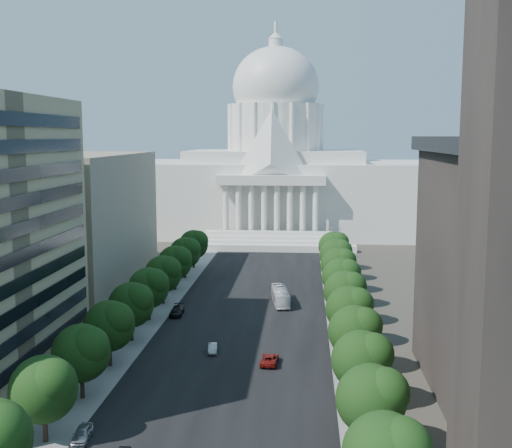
% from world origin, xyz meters
% --- Properties ---
extents(road_asphalt, '(30.00, 260.00, 0.01)m').
position_xyz_m(road_asphalt, '(0.00, 90.00, 0.00)').
color(road_asphalt, black).
rests_on(road_asphalt, ground).
extents(sidewalk_left, '(8.00, 260.00, 0.02)m').
position_xyz_m(sidewalk_left, '(-19.00, 90.00, 0.00)').
color(sidewalk_left, gray).
rests_on(sidewalk_left, ground).
extents(sidewalk_right, '(8.00, 260.00, 0.02)m').
position_xyz_m(sidewalk_right, '(19.00, 90.00, 0.00)').
color(sidewalk_right, gray).
rests_on(sidewalk_right, ground).
extents(capitol, '(120.00, 56.00, 73.00)m').
position_xyz_m(capitol, '(0.00, 184.89, 20.01)').
color(capitol, white).
rests_on(capitol, ground).
extents(office_block_left_far, '(38.00, 52.00, 30.00)m').
position_xyz_m(office_block_left_far, '(-48.00, 100.00, 15.00)').
color(office_block_left_far, gray).
rests_on(office_block_left_far, ground).
extents(tree_l_b, '(7.79, 7.60, 9.97)m').
position_xyz_m(tree_l_b, '(-17.66, 23.81, 6.45)').
color(tree_l_b, '#33261C').
rests_on(tree_l_b, ground).
extents(tree_l_c, '(7.79, 7.60, 9.97)m').
position_xyz_m(tree_l_c, '(-17.66, 35.81, 6.45)').
color(tree_l_c, '#33261C').
rests_on(tree_l_c, ground).
extents(tree_l_d, '(7.79, 7.60, 9.97)m').
position_xyz_m(tree_l_d, '(-17.66, 47.81, 6.45)').
color(tree_l_d, '#33261C').
rests_on(tree_l_d, ground).
extents(tree_l_e, '(7.79, 7.60, 9.97)m').
position_xyz_m(tree_l_e, '(-17.66, 59.81, 6.45)').
color(tree_l_e, '#33261C').
rests_on(tree_l_e, ground).
extents(tree_l_f, '(7.79, 7.60, 9.97)m').
position_xyz_m(tree_l_f, '(-17.66, 71.81, 6.45)').
color(tree_l_f, '#33261C').
rests_on(tree_l_f, ground).
extents(tree_l_g, '(7.79, 7.60, 9.97)m').
position_xyz_m(tree_l_g, '(-17.66, 83.81, 6.45)').
color(tree_l_g, '#33261C').
rests_on(tree_l_g, ground).
extents(tree_l_h, '(7.79, 7.60, 9.97)m').
position_xyz_m(tree_l_h, '(-17.66, 95.81, 6.45)').
color(tree_l_h, '#33261C').
rests_on(tree_l_h, ground).
extents(tree_l_i, '(7.79, 7.60, 9.97)m').
position_xyz_m(tree_l_i, '(-17.66, 107.81, 6.45)').
color(tree_l_i, '#33261C').
rests_on(tree_l_i, ground).
extents(tree_l_j, '(7.79, 7.60, 9.97)m').
position_xyz_m(tree_l_j, '(-17.66, 119.81, 6.45)').
color(tree_l_j, '#33261C').
rests_on(tree_l_j, ground).
extents(tree_r_b, '(7.79, 7.60, 9.97)m').
position_xyz_m(tree_r_b, '(18.34, 23.81, 6.45)').
color(tree_r_b, '#33261C').
rests_on(tree_r_b, ground).
extents(tree_r_c, '(7.79, 7.60, 9.97)m').
position_xyz_m(tree_r_c, '(18.34, 35.81, 6.45)').
color(tree_r_c, '#33261C').
rests_on(tree_r_c, ground).
extents(tree_r_d, '(7.79, 7.60, 9.97)m').
position_xyz_m(tree_r_d, '(18.34, 47.81, 6.45)').
color(tree_r_d, '#33261C').
rests_on(tree_r_d, ground).
extents(tree_r_e, '(7.79, 7.60, 9.97)m').
position_xyz_m(tree_r_e, '(18.34, 59.81, 6.45)').
color(tree_r_e, '#33261C').
rests_on(tree_r_e, ground).
extents(tree_r_f, '(7.79, 7.60, 9.97)m').
position_xyz_m(tree_r_f, '(18.34, 71.81, 6.45)').
color(tree_r_f, '#33261C').
rests_on(tree_r_f, ground).
extents(tree_r_g, '(7.79, 7.60, 9.97)m').
position_xyz_m(tree_r_g, '(18.34, 83.81, 6.45)').
color(tree_r_g, '#33261C').
rests_on(tree_r_g, ground).
extents(tree_r_h, '(7.79, 7.60, 9.97)m').
position_xyz_m(tree_r_h, '(18.34, 95.81, 6.45)').
color(tree_r_h, '#33261C').
rests_on(tree_r_h, ground).
extents(tree_r_i, '(7.79, 7.60, 9.97)m').
position_xyz_m(tree_r_i, '(18.34, 107.81, 6.45)').
color(tree_r_i, '#33261C').
rests_on(tree_r_i, ground).
extents(tree_r_j, '(7.79, 7.60, 9.97)m').
position_xyz_m(tree_r_j, '(18.34, 119.81, 6.45)').
color(tree_r_j, '#33261C').
rests_on(tree_r_j, ground).
extents(streetlight_b, '(2.61, 0.44, 9.00)m').
position_xyz_m(streetlight_b, '(19.90, 35.00, 5.82)').
color(streetlight_b, gray).
rests_on(streetlight_b, ground).
extents(streetlight_c, '(2.61, 0.44, 9.00)m').
position_xyz_m(streetlight_c, '(19.90, 60.00, 5.82)').
color(streetlight_c, gray).
rests_on(streetlight_c, ground).
extents(streetlight_d, '(2.61, 0.44, 9.00)m').
position_xyz_m(streetlight_d, '(19.90, 85.00, 5.82)').
color(streetlight_d, gray).
rests_on(streetlight_d, ground).
extents(streetlight_e, '(2.61, 0.44, 9.00)m').
position_xyz_m(streetlight_e, '(19.90, 110.00, 5.82)').
color(streetlight_e, gray).
rests_on(streetlight_e, ground).
extents(streetlight_f, '(2.61, 0.44, 9.00)m').
position_xyz_m(streetlight_f, '(19.90, 135.00, 5.82)').
color(streetlight_f, gray).
rests_on(streetlight_f, ground).
extents(car_silver, '(1.83, 4.15, 1.32)m').
position_xyz_m(car_silver, '(-3.62, 55.16, 0.66)').
color(car_silver, '#9B9EA2').
rests_on(car_silver, ground).
extents(car_red, '(2.74, 5.51, 1.50)m').
position_xyz_m(car_red, '(5.68, 50.53, 0.75)').
color(car_red, maroon).
rests_on(car_red, ground).
extents(car_dark_b, '(2.51, 5.76, 1.65)m').
position_xyz_m(car_dark_b, '(-13.50, 75.61, 0.82)').
color(car_dark_b, black).
rests_on(car_dark_b, ground).
extents(car_parked, '(2.20, 4.64, 1.53)m').
position_xyz_m(car_parked, '(-14.00, 24.57, 0.77)').
color(car_parked, '#9A9BA1').
rests_on(car_parked, ground).
extents(city_bus, '(4.37, 12.16, 3.31)m').
position_xyz_m(city_bus, '(5.95, 85.61, 1.66)').
color(city_bus, silver).
rests_on(city_bus, ground).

